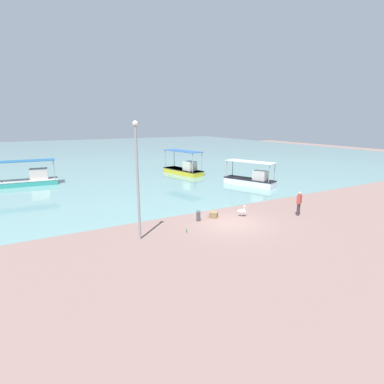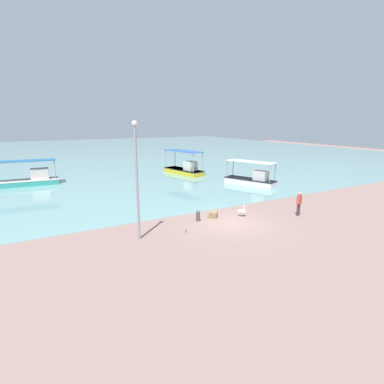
{
  "view_description": "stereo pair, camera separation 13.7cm",
  "coord_description": "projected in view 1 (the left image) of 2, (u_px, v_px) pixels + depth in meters",
  "views": [
    {
      "loc": [
        -11.14,
        -14.83,
        6.48
      ],
      "look_at": [
        -0.06,
        5.04,
        1.0
      ],
      "focal_mm": 28.0,
      "sensor_mm": 36.0,
      "label": 1
    },
    {
      "loc": [
        -11.02,
        -14.9,
        6.48
      ],
      "look_at": [
        -0.06,
        5.04,
        1.0
      ],
      "focal_mm": 28.0,
      "sensor_mm": 36.0,
      "label": 2
    }
  ],
  "objects": [
    {
      "name": "harbor_water",
      "position": [
        88.0,
        153.0,
        60.15
      ],
      "size": [
        110.0,
        90.0,
        0.0
      ],
      "primitive_type": "cube",
      "color": "gray",
      "rests_on": "ground"
    },
    {
      "name": "cargo_crate",
      "position": [
        214.0,
        214.0,
        20.43
      ],
      "size": [
        0.81,
        0.82,
        0.4
      ],
      "primitive_type": "cube",
      "rotation": [
        0.0,
        0.0,
        3.98
      ],
      "color": "olive",
      "rests_on": "ground"
    },
    {
      "name": "mooring_bollard",
      "position": [
        198.0,
        215.0,
        19.68
      ],
      "size": [
        0.28,
        0.28,
        0.73
      ],
      "color": "#47474C",
      "rests_on": "ground"
    },
    {
      "name": "pelican",
      "position": [
        242.0,
        211.0,
        20.59
      ],
      "size": [
        0.66,
        0.63,
        0.8
      ],
      "color": "#E0997A",
      "rests_on": "ground"
    },
    {
      "name": "fishing_boat_near_right",
      "position": [
        251.0,
        180.0,
        30.29
      ],
      "size": [
        3.37,
        5.46,
        2.44
      ],
      "color": "white",
      "rests_on": "harbor_water"
    },
    {
      "name": "glass_bottle",
      "position": [
        186.0,
        231.0,
        17.7
      ],
      "size": [
        0.07,
        0.07,
        0.27
      ],
      "color": "#3F7F4C",
      "rests_on": "ground"
    },
    {
      "name": "fishing_boat_outer",
      "position": [
        184.0,
        169.0,
        36.6
      ],
      "size": [
        3.03,
        5.96,
        2.85
      ],
      "color": "gold",
      "rests_on": "harbor_water"
    },
    {
      "name": "fishing_boat_near_left",
      "position": [
        28.0,
        179.0,
        30.39
      ],
      "size": [
        6.35,
        2.3,
        2.52
      ],
      "color": "teal",
      "rests_on": "harbor_water"
    },
    {
      "name": "fisherman_standing",
      "position": [
        299.0,
        203.0,
        20.73
      ],
      "size": [
        0.45,
        0.34,
        1.69
      ],
      "color": "#3E3138",
      "rests_on": "ground"
    },
    {
      "name": "ground",
      "position": [
        231.0,
        223.0,
        19.38
      ],
      "size": [
        120.0,
        120.0,
        0.0
      ],
      "primitive_type": "plane",
      "color": "#83665E"
    },
    {
      "name": "lamp_post",
      "position": [
        137.0,
        176.0,
        15.92
      ],
      "size": [
        0.28,
        0.28,
        6.46
      ],
      "color": "gray",
      "rests_on": "ground"
    }
  ]
}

